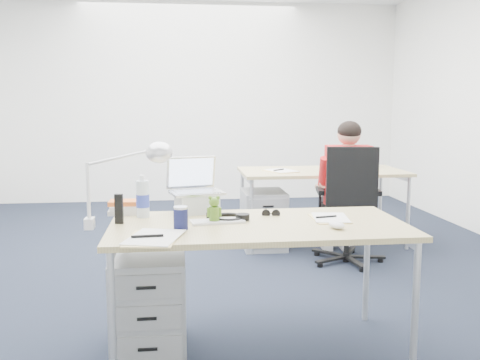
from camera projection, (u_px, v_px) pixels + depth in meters
name	position (u px, v px, depth m)	size (l,w,h in m)	color
floor	(203.00, 275.00, 4.33)	(7.00, 7.00, 0.00)	black
room	(201.00, 59.00, 4.10)	(6.02, 7.02, 2.80)	white
desk_near	(258.00, 232.00, 2.91)	(1.60, 0.80, 0.73)	tan
desk_far	(322.00, 175.00, 5.28)	(1.60, 0.80, 0.73)	tan
office_chair	(347.00, 230.00, 4.63)	(0.76, 0.76, 1.03)	black
seated_person	(344.00, 190.00, 4.76)	(0.39, 0.68, 1.22)	red
drawer_pedestal_near	(149.00, 302.00, 2.99)	(0.40, 0.50, 0.55)	#9C9FA1
drawer_pedestal_far	(263.00, 219.00, 5.16)	(0.40, 0.50, 0.55)	#9C9FA1
silver_laptop	(197.00, 185.00, 3.18)	(0.30, 0.24, 0.32)	silver
wireless_keyboard	(217.00, 221.00, 2.92)	(0.29, 0.12, 0.01)	white
computer_mouse	(337.00, 225.00, 2.77)	(0.07, 0.11, 0.04)	white
headphones	(228.00, 216.00, 2.99)	(0.25, 0.19, 0.04)	black
can_koozie	(181.00, 218.00, 2.75)	(0.07, 0.07, 0.12)	#141841
water_bottle	(143.00, 196.00, 3.05)	(0.08, 0.08, 0.24)	silver
bear_figurine	(214.00, 209.00, 2.90)	(0.08, 0.06, 0.15)	#386A1C
book_stack	(124.00, 207.00, 3.15)	(0.18, 0.13, 0.08)	silver
cordless_phone	(119.00, 209.00, 2.89)	(0.04, 0.03, 0.16)	black
papers_left	(152.00, 238.00, 2.55)	(0.23, 0.33, 0.01)	#F4D88D
papers_right	(329.00, 218.00, 3.01)	(0.19, 0.27, 0.01)	#F4D88D
sunglasses	(271.00, 214.00, 3.10)	(0.11, 0.05, 0.02)	black
desk_lamp	(116.00, 184.00, 2.76)	(0.41, 0.15, 0.47)	silver
dark_laptop	(344.00, 162.00, 5.07)	(0.28, 0.27, 0.20)	black
far_cup	(376.00, 163.00, 5.53)	(0.06, 0.06, 0.09)	white
far_papers	(281.00, 171.00, 5.17)	(0.22, 0.32, 0.01)	white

